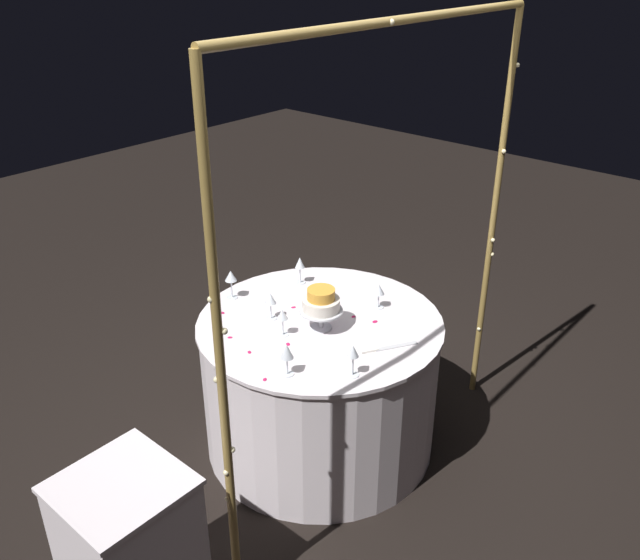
{
  "coord_description": "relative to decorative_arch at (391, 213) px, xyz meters",
  "views": [
    {
      "loc": [
        2.26,
        1.97,
        2.54
      ],
      "look_at": [
        0.0,
        0.0,
        1.02
      ],
      "focal_mm": 37.55,
      "sensor_mm": 36.0,
      "label": 1
    }
  ],
  "objects": [
    {
      "name": "ground_plane",
      "position": [
        -0.0,
        -0.41,
        -1.49
      ],
      "size": [
        12.0,
        12.0,
        0.0
      ],
      "primitive_type": "plane",
      "color": "black"
    },
    {
      "name": "rose_petal_6",
      "position": [
        0.42,
        -0.64,
        -0.7
      ],
      "size": [
        0.03,
        0.03,
        0.0
      ],
      "primitive_type": "ellipsoid",
      "rotation": [
        0.0,
        0.0,
        2.25
      ],
      "color": "#C61951",
      "rests_on": "main_table"
    },
    {
      "name": "wine_glass_3",
      "position": [
        -0.32,
        -0.27,
        -0.6
      ],
      "size": [
        0.06,
        0.06,
        0.14
      ],
      "color": "silver",
      "rests_on": "main_table"
    },
    {
      "name": "rose_petal_9",
      "position": [
        0.27,
        -0.38,
        -0.7
      ],
      "size": [
        0.03,
        0.04,
        0.0
      ],
      "primitive_type": "ellipsoid",
      "rotation": [
        0.0,
        0.0,
        4.15
      ],
      "color": "#C61951",
      "rests_on": "main_table"
    },
    {
      "name": "rose_petal_8",
      "position": [
        0.44,
        -0.47,
        -0.7
      ],
      "size": [
        0.03,
        0.03,
        0.0
      ],
      "primitive_type": "ellipsoid",
      "rotation": [
        0.0,
        0.0,
        4.19
      ],
      "color": "#C61951",
      "rests_on": "main_table"
    },
    {
      "name": "wine_glass_1",
      "position": [
        -0.25,
        -0.78,
        -0.59
      ],
      "size": [
        0.06,
        0.06,
        0.16
      ],
      "color": "silver",
      "rests_on": "main_table"
    },
    {
      "name": "rose_petal_4",
      "position": [
        -0.18,
        -0.19,
        -0.7
      ],
      "size": [
        0.03,
        0.03,
        0.0
      ],
      "primitive_type": "ellipsoid",
      "rotation": [
        0.0,
        0.0,
        6.14
      ],
      "color": "#C61951",
      "rests_on": "main_table"
    },
    {
      "name": "rose_petal_7",
      "position": [
        -0.15,
        -0.31,
        -0.7
      ],
      "size": [
        0.03,
        0.02,
        0.0
      ],
      "primitive_type": "ellipsoid",
      "rotation": [
        0.0,
        0.0,
        3.21
      ],
      "color": "#C61951",
      "rests_on": "main_table"
    },
    {
      "name": "rose_petal_5",
      "position": [
        -0.13,
        -0.57,
        -0.7
      ],
      "size": [
        0.03,
        0.03,
        0.0
      ],
      "primitive_type": "ellipsoid",
      "rotation": [
        0.0,
        0.0,
        5.31
      ],
      "color": "#C61951",
      "rests_on": "main_table"
    },
    {
      "name": "wine_glass_6",
      "position": [
        0.15,
        -0.62,
        -0.59
      ],
      "size": [
        0.06,
        0.06,
        0.15
      ],
      "color": "silver",
      "rests_on": "main_table"
    },
    {
      "name": "cake_knife",
      "position": [
        -0.01,
        0.0,
        -0.7
      ],
      "size": [
        0.27,
        0.17,
        0.01
      ],
      "color": "silver",
      "rests_on": "main_table"
    },
    {
      "name": "wine_glass_2",
      "position": [
        0.27,
        0.02,
        -0.59
      ],
      "size": [
        0.06,
        0.06,
        0.16
      ],
      "color": "silver",
      "rests_on": "main_table"
    },
    {
      "name": "decorative_arch",
      "position": [
        0.0,
        0.0,
        0.0
      ],
      "size": [
        2.07,
        0.06,
        2.29
      ],
      "color": "olive",
      "rests_on": "ground"
    },
    {
      "name": "wine_glass_0",
      "position": [
        0.13,
        -0.94,
        -0.58
      ],
      "size": [
        0.07,
        0.07,
        0.17
      ],
      "color": "silver",
      "rests_on": "main_table"
    },
    {
      "name": "rose_petal_3",
      "position": [
        0.55,
        -0.25,
        -0.7
      ],
      "size": [
        0.03,
        0.03,
        0.0
      ],
      "primitive_type": "ellipsoid",
      "rotation": [
        0.0,
        0.0,
        0.47
      ],
      "color": "#C61951",
      "rests_on": "main_table"
    },
    {
      "name": "rose_petal_0",
      "position": [
        -0.02,
        -0.61,
        -0.7
      ],
      "size": [
        0.03,
        0.03,
        0.0
      ],
      "primitive_type": "ellipsoid",
      "rotation": [
        0.0,
        0.0,
        5.88
      ],
      "color": "#C61951",
      "rests_on": "main_table"
    },
    {
      "name": "rose_petal_2",
      "position": [
        0.28,
        -0.86,
        -0.7
      ],
      "size": [
        0.02,
        0.03,
        0.0
      ],
      "primitive_type": "ellipsoid",
      "rotation": [
        0.0,
        0.0,
        4.75
      ],
      "color": "#C61951",
      "rests_on": "main_table"
    },
    {
      "name": "wine_glass_5",
      "position": [
        0.46,
        -0.21,
        -0.59
      ],
      "size": [
        0.06,
        0.06,
        0.16
      ],
      "color": "silver",
      "rests_on": "main_table"
    },
    {
      "name": "tiered_cake",
      "position": [
        0.05,
        -0.36,
        -0.56
      ],
      "size": [
        0.22,
        0.22,
        0.22
      ],
      "color": "silver",
      "rests_on": "main_table"
    },
    {
      "name": "side_table",
      "position": [
        1.34,
        -0.22,
        -1.11
      ],
      "size": [
        0.45,
        0.45,
        0.75
      ],
      "color": "white",
      "rests_on": "ground"
    },
    {
      "name": "wine_glass_4",
      "position": [
        0.22,
        -0.46,
        -0.6
      ],
      "size": [
        0.06,
        0.06,
        0.15
      ],
      "color": "silver",
      "rests_on": "main_table"
    },
    {
      "name": "main_table",
      "position": [
        -0.0,
        -0.41,
        -1.1
      ],
      "size": [
        1.28,
        1.28,
        0.78
      ],
      "color": "white",
      "rests_on": "ground"
    },
    {
      "name": "rose_petal_1",
      "position": [
        -0.14,
        -0.47,
        -0.7
      ],
      "size": [
        0.05,
        0.05,
        0.0
      ],
      "primitive_type": "ellipsoid",
      "rotation": [
        0.0,
        0.0,
        3.99
      ],
      "color": "#C61951",
      "rests_on": "main_table"
    }
  ]
}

